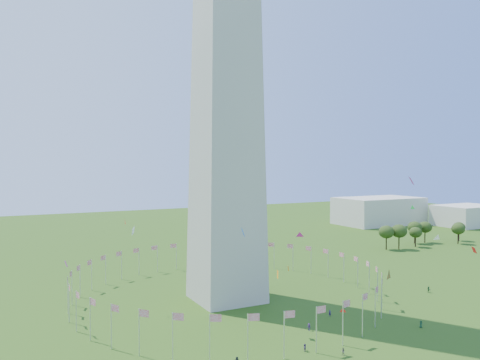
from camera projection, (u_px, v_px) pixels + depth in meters
name	position (u px, v px, depth m)	size (l,w,h in m)	color
flag_ring	(227.00, 283.00, 125.24)	(80.24, 80.24, 9.00)	silver
gov_building_east_a	(379.00, 211.00, 282.57)	(50.00, 30.00, 16.00)	beige
gov_building_east_b	(467.00, 216.00, 274.27)	(35.00, 25.00, 12.00)	beige
kites_aloft	(347.00, 239.00, 103.63)	(108.24, 74.43, 36.98)	#CC2699
tree_line_east	(420.00, 235.00, 207.89)	(53.18, 15.56, 10.41)	#334D19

